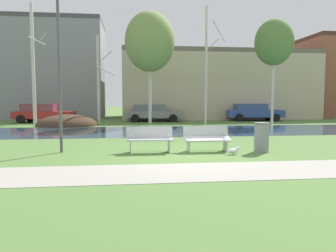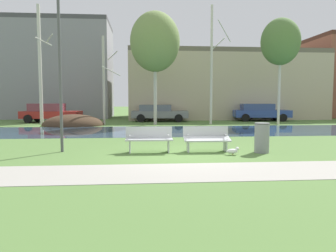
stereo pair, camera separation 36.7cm
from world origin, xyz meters
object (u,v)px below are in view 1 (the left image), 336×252
at_px(trash_bin, 262,137).
at_px(seagull, 234,151).
at_px(parked_sedan_second_grey, 153,113).
at_px(bench_left, 150,139).
at_px(bench_right, 207,138).
at_px(parked_van_nearest_red, 43,113).
at_px(streetlamp, 58,38).
at_px(parked_hatch_third_blue, 253,112).

bearing_deg(trash_bin, seagull, -161.03).
bearing_deg(parked_sedan_second_grey, bench_left, -94.48).
xyz_separation_m(bench_right, parked_van_nearest_red, (-9.42, 15.10, 0.30)).
bearing_deg(streetlamp, trash_bin, -6.14).
height_order(parked_sedan_second_grey, parked_hatch_third_blue, parked_hatch_third_blue).
bearing_deg(streetlamp, bench_right, -4.11).
height_order(bench_right, parked_van_nearest_red, parked_van_nearest_red).
relative_size(streetlamp, parked_sedan_second_grey, 1.25).
xyz_separation_m(trash_bin, parked_van_nearest_red, (-11.25, 15.48, 0.25)).
height_order(bench_right, parked_sedan_second_grey, parked_sedan_second_grey).
bearing_deg(bench_left, parked_hatch_third_blue, 57.57).
height_order(bench_left, trash_bin, trash_bin).
height_order(streetlamp, parked_sedan_second_grey, streetlamp).
xyz_separation_m(streetlamp, parked_van_nearest_red, (-4.42, 14.74, -3.09)).
xyz_separation_m(seagull, parked_van_nearest_red, (-10.14, 15.86, 0.64)).
distance_m(bench_left, parked_sedan_second_grey, 15.23).
bearing_deg(bench_left, seagull, -15.60).
bearing_deg(seagull, trash_bin, 18.97).
bearing_deg(bench_left, bench_right, 0.00).
relative_size(trash_bin, seagull, 2.27).
relative_size(bench_left, parked_van_nearest_red, 0.34).
distance_m(bench_left, parked_hatch_third_blue, 18.10).
bearing_deg(parked_van_nearest_red, bench_right, -58.05).
relative_size(streetlamp, parked_hatch_third_blue, 1.23).
distance_m(bench_left, streetlamp, 4.55).
bearing_deg(trash_bin, streetlamp, 173.86).
xyz_separation_m(streetlamp, parked_sedan_second_grey, (4.19, 14.83, -3.13)).
bearing_deg(parked_van_nearest_red, parked_hatch_third_blue, 0.58).
bearing_deg(parked_hatch_third_blue, trash_bin, -110.58).
bearing_deg(seagull, parked_sedan_second_grey, 95.47).
xyz_separation_m(parked_van_nearest_red, parked_sedan_second_grey, (8.61, 0.09, -0.04)).
height_order(trash_bin, seagull, trash_bin).
bearing_deg(trash_bin, parked_hatch_third_blue, 69.42).
height_order(bench_left, parked_van_nearest_red, parked_van_nearest_red).
relative_size(trash_bin, parked_hatch_third_blue, 0.21).
xyz_separation_m(seagull, streetlamp, (-5.72, 1.12, 3.73)).
relative_size(bench_left, streetlamp, 0.27).
height_order(bench_right, parked_hatch_third_blue, parked_hatch_third_blue).
bearing_deg(streetlamp, parked_hatch_third_blue, 49.57).
distance_m(bench_left, parked_van_nearest_red, 16.83).
bearing_deg(bench_right, bench_left, 180.00).
height_order(seagull, streetlamp, streetlamp).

